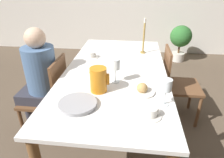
{
  "coord_description": "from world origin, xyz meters",
  "views": [
    {
      "loc": [
        0.17,
        -1.75,
        1.57
      ],
      "look_at": [
        0.0,
        -0.29,
        0.81
      ],
      "focal_mm": 32.0,
      "sensor_mm": 36.0,
      "label": 1
    }
  ],
  "objects_px": {
    "wine_glass_water": "(115,65)",
    "teacup_across": "(91,55)",
    "red_pitcher": "(98,80)",
    "potted_plant": "(181,39)",
    "candlestick_tall": "(144,40)",
    "serving_tray": "(78,104)",
    "chair_opposite": "(176,83)",
    "teacup_near_person": "(150,113)",
    "bread_plate": "(142,90)",
    "chair_person_side": "(50,96)",
    "person_seated": "(39,76)",
    "wine_glass_juice": "(166,87)"
  },
  "relations": [
    {
      "from": "wine_glass_water",
      "to": "teacup_across",
      "type": "distance_m",
      "value": 0.63
    },
    {
      "from": "red_pitcher",
      "to": "potted_plant",
      "type": "relative_size",
      "value": 0.27
    },
    {
      "from": "candlestick_tall",
      "to": "serving_tray",
      "type": "bearing_deg",
      "value": -112.78
    },
    {
      "from": "chair_opposite",
      "to": "wine_glass_water",
      "type": "height_order",
      "value": "wine_glass_water"
    },
    {
      "from": "chair_opposite",
      "to": "red_pitcher",
      "type": "height_order",
      "value": "red_pitcher"
    },
    {
      "from": "teacup_across",
      "to": "teacup_near_person",
      "type": "bearing_deg",
      "value": -58.73
    },
    {
      "from": "bread_plate",
      "to": "candlestick_tall",
      "type": "distance_m",
      "value": 0.91
    },
    {
      "from": "teacup_across",
      "to": "potted_plant",
      "type": "xyz_separation_m",
      "value": [
        1.37,
        1.95,
        -0.33
      ]
    },
    {
      "from": "chair_person_side",
      "to": "serving_tray",
      "type": "height_order",
      "value": "chair_person_side"
    },
    {
      "from": "person_seated",
      "to": "teacup_near_person",
      "type": "relative_size",
      "value": 7.86
    },
    {
      "from": "wine_glass_juice",
      "to": "person_seated",
      "type": "bearing_deg",
      "value": 157.95
    },
    {
      "from": "bread_plate",
      "to": "teacup_across",
      "type": "bearing_deg",
      "value": 128.61
    },
    {
      "from": "wine_glass_water",
      "to": "serving_tray",
      "type": "xyz_separation_m",
      "value": [
        -0.23,
        -0.38,
        -0.14
      ]
    },
    {
      "from": "candlestick_tall",
      "to": "potted_plant",
      "type": "relative_size",
      "value": 0.56
    },
    {
      "from": "teacup_across",
      "to": "serving_tray",
      "type": "xyz_separation_m",
      "value": [
        0.1,
        -0.92,
        -0.01
      ]
    },
    {
      "from": "chair_person_side",
      "to": "red_pitcher",
      "type": "distance_m",
      "value": 0.77
    },
    {
      "from": "wine_glass_juice",
      "to": "potted_plant",
      "type": "height_order",
      "value": "wine_glass_juice"
    },
    {
      "from": "wine_glass_juice",
      "to": "potted_plant",
      "type": "distance_m",
      "value": 2.89
    },
    {
      "from": "chair_person_side",
      "to": "wine_glass_water",
      "type": "bearing_deg",
      "value": -102.73
    },
    {
      "from": "chair_opposite",
      "to": "wine_glass_juice",
      "type": "bearing_deg",
      "value": -16.93
    },
    {
      "from": "chair_person_side",
      "to": "candlestick_tall",
      "type": "xyz_separation_m",
      "value": [
        0.94,
        0.59,
        0.46
      ]
    },
    {
      "from": "wine_glass_juice",
      "to": "bread_plate",
      "type": "height_order",
      "value": "wine_glass_juice"
    },
    {
      "from": "wine_glass_juice",
      "to": "potted_plant",
      "type": "bearing_deg",
      "value": 76.35
    },
    {
      "from": "serving_tray",
      "to": "red_pitcher",
      "type": "bearing_deg",
      "value": 63.31
    },
    {
      "from": "teacup_across",
      "to": "bread_plate",
      "type": "distance_m",
      "value": 0.87
    },
    {
      "from": "chair_person_side",
      "to": "teacup_across",
      "type": "height_order",
      "value": "chair_person_side"
    },
    {
      "from": "wine_glass_water",
      "to": "bread_plate",
      "type": "xyz_separation_m",
      "value": [
        0.22,
        -0.15,
        -0.13
      ]
    },
    {
      "from": "chair_person_side",
      "to": "chair_opposite",
      "type": "height_order",
      "value": "same"
    },
    {
      "from": "wine_glass_juice",
      "to": "serving_tray",
      "type": "bearing_deg",
      "value": -172.03
    },
    {
      "from": "chair_person_side",
      "to": "teacup_near_person",
      "type": "height_order",
      "value": "chair_person_side"
    },
    {
      "from": "wine_glass_water",
      "to": "bread_plate",
      "type": "height_order",
      "value": "wine_glass_water"
    },
    {
      "from": "red_pitcher",
      "to": "bread_plate",
      "type": "xyz_separation_m",
      "value": [
        0.34,
        0.01,
        -0.07
      ]
    },
    {
      "from": "chair_opposite",
      "to": "serving_tray",
      "type": "distance_m",
      "value": 1.35
    },
    {
      "from": "red_pitcher",
      "to": "potted_plant",
      "type": "xyz_separation_m",
      "value": [
        1.16,
        2.64,
        -0.4
      ]
    },
    {
      "from": "person_seated",
      "to": "teacup_across",
      "type": "relative_size",
      "value": 7.86
    },
    {
      "from": "red_pitcher",
      "to": "serving_tray",
      "type": "xyz_separation_m",
      "value": [
        -0.11,
        -0.22,
        -0.08
      ]
    },
    {
      "from": "person_seated",
      "to": "wine_glass_juice",
      "type": "bearing_deg",
      "value": -112.05
    },
    {
      "from": "wine_glass_water",
      "to": "teacup_across",
      "type": "xyz_separation_m",
      "value": [
        -0.32,
        0.53,
        -0.13
      ]
    },
    {
      "from": "red_pitcher",
      "to": "wine_glass_water",
      "type": "bearing_deg",
      "value": 54.94
    },
    {
      "from": "chair_opposite",
      "to": "potted_plant",
      "type": "bearing_deg",
      "value": 167.95
    },
    {
      "from": "red_pitcher",
      "to": "wine_glass_juice",
      "type": "relative_size",
      "value": 0.98
    },
    {
      "from": "person_seated",
      "to": "serving_tray",
      "type": "bearing_deg",
      "value": -134.94
    },
    {
      "from": "chair_opposite",
      "to": "serving_tray",
      "type": "xyz_separation_m",
      "value": [
        -0.87,
        -0.98,
        0.31
      ]
    },
    {
      "from": "wine_glass_juice",
      "to": "wine_glass_water",
      "type": "bearing_deg",
      "value": 141.29
    },
    {
      "from": "chair_opposite",
      "to": "serving_tray",
      "type": "height_order",
      "value": "chair_opposite"
    },
    {
      "from": "chair_opposite",
      "to": "wine_glass_juice",
      "type": "relative_size",
      "value": 4.34
    },
    {
      "from": "chair_opposite",
      "to": "teacup_across",
      "type": "height_order",
      "value": "chair_opposite"
    },
    {
      "from": "wine_glass_juice",
      "to": "teacup_across",
      "type": "height_order",
      "value": "wine_glass_juice"
    },
    {
      "from": "teacup_across",
      "to": "candlestick_tall",
      "type": "bearing_deg",
      "value": 20.65
    },
    {
      "from": "chair_person_side",
      "to": "teacup_near_person",
      "type": "distance_m",
      "value": 1.18
    }
  ]
}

